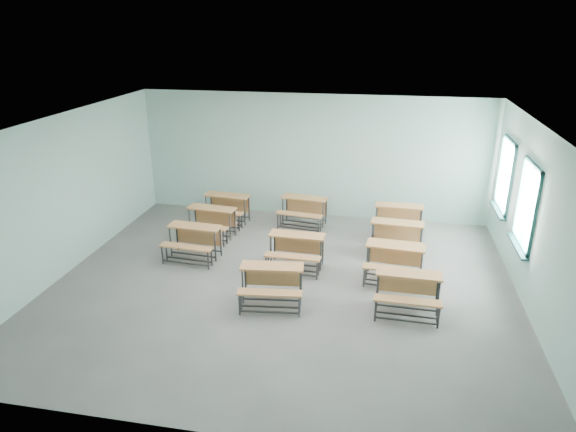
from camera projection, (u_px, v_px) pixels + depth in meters
The scene contains 11 objects.
room at pixel (287, 209), 9.61m from camera, with size 9.04×8.04×3.24m.
desk_unit_r0c1 at pixel (272, 280), 9.35m from camera, with size 1.24×0.90×0.72m.
desk_unit_r0c2 at pixel (408, 287), 9.08m from camera, with size 1.17×0.80×0.72m.
desk_unit_r1c0 at pixel (193, 237), 11.15m from camera, with size 1.21×0.86×0.72m.
desk_unit_r1c1 at pixel (296, 246), 10.71m from camera, with size 1.18×0.82×0.72m.
desk_unit_r1c2 at pixel (394, 258), 10.18m from camera, with size 1.22×0.88×0.72m.
desk_unit_r2c0 at pixel (210, 218), 12.22m from camera, with size 1.24×0.90×0.72m.
desk_unit_r2c2 at pixel (397, 233), 11.35m from camera, with size 1.20×0.84×0.72m.
desk_unit_r3c0 at pixel (226, 205), 13.11m from camera, with size 1.22×0.88×0.72m.
desk_unit_r3c1 at pixel (303, 207), 12.93m from camera, with size 1.24×0.92×0.72m.
desk_unit_r3c2 at pixel (399, 216), 12.37m from camera, with size 1.17×0.80×0.72m.
Camera 1 is at (1.79, -8.81, 4.94)m, focal length 32.00 mm.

